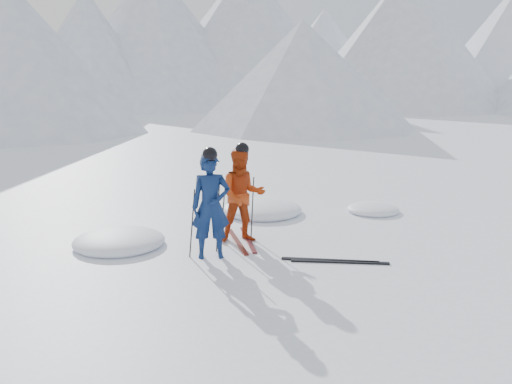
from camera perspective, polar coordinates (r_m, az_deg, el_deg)
ground at (r=10.87m, az=10.65°, el=-5.08°), size 160.00×160.00×0.00m
mountain_range at (r=45.15m, az=-13.53°, el=16.31°), size 106.15×62.94×15.53m
skier_blue at (r=9.55m, az=-4.78°, el=-1.49°), size 0.80×0.66×1.87m
skier_red at (r=10.44m, az=-1.43°, el=-0.37°), size 1.06×0.93×1.84m
pole_blue_left at (r=9.65m, az=-6.74°, el=-3.31°), size 0.12×0.09×1.25m
pole_blue_right at (r=9.95m, az=-4.03°, el=-2.78°), size 0.12×0.07×1.25m
pole_red_left at (r=10.60m, az=-3.49°, el=-1.90°), size 0.12×0.10×1.22m
pole_red_right at (r=10.78m, az=-0.38°, el=-1.64°), size 0.12×0.09×1.22m
ski_worn_left at (r=10.62m, az=-1.99°, el=-5.20°), size 0.55×1.66×0.03m
ski_worn_right at (r=10.73m, az=-0.84°, el=-5.02°), size 0.66×1.63×0.03m
ski_loose_a at (r=9.64m, az=7.79°, el=-7.14°), size 1.42×1.08×0.03m
ski_loose_b at (r=9.59m, az=8.82°, el=-7.28°), size 1.45×1.04×0.03m
snow_lumps at (r=11.92m, az=-2.68°, el=-3.35°), size 7.49×2.74×0.41m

